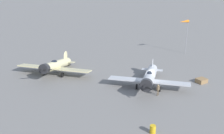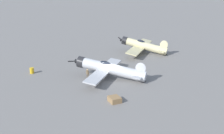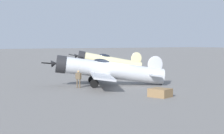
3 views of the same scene
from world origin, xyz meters
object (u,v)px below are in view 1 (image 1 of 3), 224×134
object	(u,v)px
airplane_mid_apron	(55,66)
equipment_crate	(201,81)
ground_crew_mechanic	(158,89)
windsock_mast	(184,23)
airplane_foreground	(149,77)
fuel_drum	(153,129)

from	to	relation	value
airplane_mid_apron	equipment_crate	bearing A→B (deg)	96.08
airplane_mid_apron	equipment_crate	world-z (taller)	airplane_mid_apron
airplane_mid_apron	ground_crew_mechanic	world-z (taller)	airplane_mid_apron
airplane_mid_apron	windsock_mast	world-z (taller)	windsock_mast
airplane_foreground	windsock_mast	bearing A→B (deg)	164.95
ground_crew_mechanic	fuel_drum	xyz separation A→B (m)	(8.51, -3.68, -0.52)
ground_crew_mechanic	windsock_mast	xyz separation A→B (m)	(-17.46, 11.50, 5.46)
airplane_mid_apron	ground_crew_mechanic	bearing A→B (deg)	77.52
airplane_mid_apron	fuel_drum	distance (m)	21.99
airplane_foreground	ground_crew_mechanic	xyz separation A→B (m)	(3.10, 0.23, -0.52)
airplane_foreground	airplane_mid_apron	xyz separation A→B (m)	(-7.87, -13.60, -0.02)
ground_crew_mechanic	windsock_mast	world-z (taller)	windsock_mast
fuel_drum	windsock_mast	bearing A→B (deg)	149.69
equipment_crate	airplane_foreground	bearing A→B (deg)	-90.47
airplane_mid_apron	fuel_drum	bearing A→B (deg)	53.47
ground_crew_mechanic	airplane_mid_apron	bearing A→B (deg)	-163.20
airplane_foreground	equipment_crate	bearing A→B (deg)	113.72
equipment_crate	airplane_mid_apron	bearing A→B (deg)	-109.86
airplane_foreground	ground_crew_mechanic	distance (m)	3.15
equipment_crate	fuel_drum	world-z (taller)	fuel_drum
airplane_foreground	fuel_drum	distance (m)	12.15
ground_crew_mechanic	windsock_mast	distance (m)	21.61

